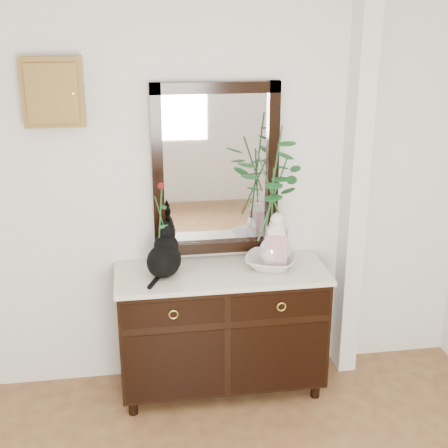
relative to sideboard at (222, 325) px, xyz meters
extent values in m
cube|color=silver|center=(-0.10, 0.25, 0.88)|extent=(3.60, 0.04, 2.70)
cube|color=silver|center=(0.90, 0.17, 0.88)|extent=(0.12, 0.20, 2.70)
cube|color=black|center=(0.00, 0.00, -0.01)|extent=(1.30, 0.50, 0.82)
cube|color=beige|center=(0.00, 0.00, 0.36)|extent=(1.33, 0.52, 0.03)
cube|color=black|center=(0.00, 0.24, 0.97)|extent=(0.80, 0.06, 1.10)
cube|color=white|center=(0.00, 0.25, 0.97)|extent=(0.66, 0.01, 0.96)
cube|color=brown|center=(-0.95, 0.21, 1.48)|extent=(0.35, 0.10, 0.40)
imported|color=silver|center=(0.32, 0.01, 0.42)|extent=(0.42, 0.42, 0.08)
camera|label=1|loc=(-0.53, -3.54, 1.95)|focal=50.00mm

